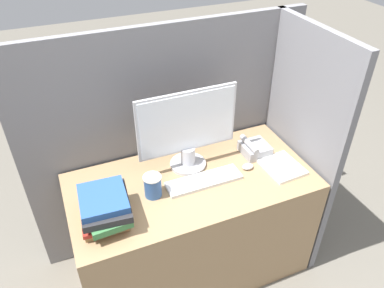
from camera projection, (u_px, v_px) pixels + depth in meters
The scene contains 10 objects.
cubicle_panel_rear at pixel (169, 142), 2.43m from camera, with size 1.81×0.04×1.55m.
cubicle_panel_right at pixel (297, 146), 2.39m from camera, with size 0.04×0.76×1.55m.
desk at pixel (192, 225), 2.37m from camera, with size 1.41×0.70×0.76m.
monitor at pixel (188, 132), 2.12m from camera, with size 0.59×0.22×0.50m.
keyboard at pixel (204, 181), 2.13m from camera, with size 0.44×0.13×0.02m.
mouse at pixel (248, 167), 2.23m from camera, with size 0.07×0.05×0.03m.
coffee_cup at pixel (153, 186), 2.01m from camera, with size 0.10×0.10×0.13m.
book_stack at pixel (105, 208), 1.85m from camera, with size 0.27×0.31×0.17m.
desk_telephone at pixel (254, 148), 2.33m from camera, with size 0.16×0.18×0.10m.
paper_pile at pixel (282, 167), 2.23m from camera, with size 0.22×0.25×0.02m.
Camera 1 is at (-0.63, -1.15, 2.19)m, focal length 35.00 mm.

